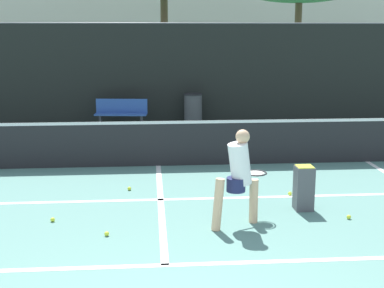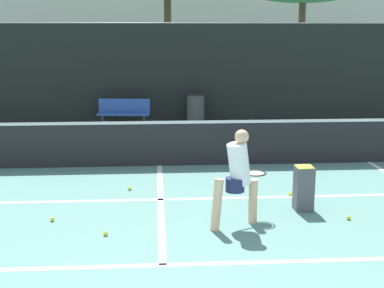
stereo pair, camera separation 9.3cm
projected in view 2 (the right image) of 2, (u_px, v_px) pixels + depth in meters
name	position (u px, v px, depth m)	size (l,w,h in m)	color
court_baseline_near	(163.00, 265.00, 6.47)	(11.00, 0.10, 0.01)	white
court_service_line	(161.00, 199.00, 8.97)	(8.25, 0.10, 0.01)	white
court_center_mark	(161.00, 202.00, 8.84)	(0.10, 4.84, 0.01)	white
net	(159.00, 142.00, 11.09)	(11.09, 0.09, 1.07)	slate
fence_back	(157.00, 75.00, 15.73)	(24.00, 0.06, 2.99)	black
player_practicing	(238.00, 174.00, 7.63)	(0.98, 0.87, 1.42)	#DBAD84
tennis_ball_scattered_0	(106.00, 233.00, 7.40)	(0.07, 0.07, 0.07)	#D1E033
tennis_ball_scattered_1	(290.00, 194.00, 9.18)	(0.07, 0.07, 0.07)	#D1E033
tennis_ball_scattered_2	(130.00, 188.00, 9.49)	(0.07, 0.07, 0.07)	#D1E033
tennis_ball_scattered_3	(349.00, 218.00, 8.02)	(0.07, 0.07, 0.07)	#D1E033
tennis_ball_scattered_7	(52.00, 219.00, 7.95)	(0.07, 0.07, 0.07)	#D1E033
ball_hopper	(304.00, 187.00, 8.39)	(0.28, 0.28, 0.71)	#4C4C51
courtside_bench	(124.00, 113.00, 15.20)	(1.50, 0.55, 0.86)	#2D519E
trash_bin	(196.00, 110.00, 15.55)	(0.54, 0.54, 0.97)	#3F3F42
parked_car	(51.00, 93.00, 18.41)	(1.65, 4.55, 1.54)	black
building_far	(156.00, 21.00, 31.54)	(36.00, 2.40, 6.55)	beige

